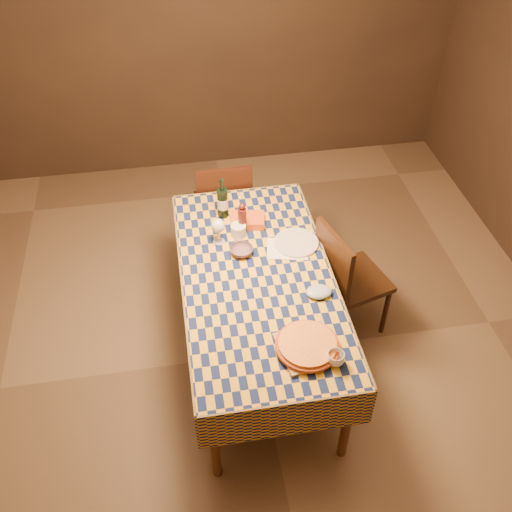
{
  "coord_description": "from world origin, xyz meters",
  "views": [
    {
      "loc": [
        -0.42,
        -2.46,
        3.26
      ],
      "look_at": [
        0.0,
        0.05,
        0.9
      ],
      "focal_mm": 40.0,
      "sensor_mm": 36.0,
      "label": 1
    }
  ],
  "objects_px": {
    "wine_bottle": "(223,202)",
    "chair_right": "(345,276)",
    "chair_far": "(223,205)",
    "pizza": "(307,345)",
    "white_plate": "(296,243)",
    "bowl": "(242,251)",
    "cutting_board": "(307,348)",
    "dining_table": "(257,285)"
  },
  "relations": [
    {
      "from": "cutting_board",
      "to": "chair_right",
      "type": "distance_m",
      "value": 0.91
    },
    {
      "from": "wine_bottle",
      "to": "white_plate",
      "type": "xyz_separation_m",
      "value": [
        0.44,
        -0.37,
        -0.11
      ]
    },
    {
      "from": "bowl",
      "to": "wine_bottle",
      "type": "relative_size",
      "value": 0.48
    },
    {
      "from": "dining_table",
      "to": "wine_bottle",
      "type": "bearing_deg",
      "value": 101.78
    },
    {
      "from": "cutting_board",
      "to": "bowl",
      "type": "height_order",
      "value": "bowl"
    },
    {
      "from": "bowl",
      "to": "dining_table",
      "type": "bearing_deg",
      "value": -74.3
    },
    {
      "from": "cutting_board",
      "to": "chair_right",
      "type": "relative_size",
      "value": 0.32
    },
    {
      "from": "dining_table",
      "to": "chair_right",
      "type": "height_order",
      "value": "chair_right"
    },
    {
      "from": "wine_bottle",
      "to": "cutting_board",
      "type": "bearing_deg",
      "value": -75.98
    },
    {
      "from": "dining_table",
      "to": "cutting_board",
      "type": "xyz_separation_m",
      "value": [
        0.17,
        -0.59,
        0.09
      ]
    },
    {
      "from": "chair_far",
      "to": "chair_right",
      "type": "relative_size",
      "value": 1.0
    },
    {
      "from": "cutting_board",
      "to": "pizza",
      "type": "distance_m",
      "value": 0.03
    },
    {
      "from": "dining_table",
      "to": "bowl",
      "type": "relative_size",
      "value": 12.41
    },
    {
      "from": "dining_table",
      "to": "bowl",
      "type": "height_order",
      "value": "bowl"
    },
    {
      "from": "chair_right",
      "to": "white_plate",
      "type": "bearing_deg",
      "value": 161.28
    },
    {
      "from": "chair_far",
      "to": "dining_table",
      "type": "bearing_deg",
      "value": -85.45
    },
    {
      "from": "pizza",
      "to": "bowl",
      "type": "height_order",
      "value": "pizza"
    },
    {
      "from": "pizza",
      "to": "wine_bottle",
      "type": "bearing_deg",
      "value": 104.02
    },
    {
      "from": "pizza",
      "to": "dining_table",
      "type": "bearing_deg",
      "value": 106.37
    },
    {
      "from": "cutting_board",
      "to": "chair_right",
      "type": "height_order",
      "value": "chair_right"
    },
    {
      "from": "cutting_board",
      "to": "chair_far",
      "type": "bearing_deg",
      "value": 98.85
    },
    {
      "from": "dining_table",
      "to": "chair_far",
      "type": "relative_size",
      "value": 1.98
    },
    {
      "from": "wine_bottle",
      "to": "dining_table",
      "type": "bearing_deg",
      "value": -78.22
    },
    {
      "from": "bowl",
      "to": "chair_right",
      "type": "distance_m",
      "value": 0.75
    },
    {
      "from": "pizza",
      "to": "white_plate",
      "type": "relative_size",
      "value": 1.51
    },
    {
      "from": "bowl",
      "to": "wine_bottle",
      "type": "height_order",
      "value": "wine_bottle"
    },
    {
      "from": "chair_far",
      "to": "chair_right",
      "type": "distance_m",
      "value": 1.17
    },
    {
      "from": "bowl",
      "to": "white_plate",
      "type": "relative_size",
      "value": 0.51
    },
    {
      "from": "dining_table",
      "to": "chair_right",
      "type": "xyz_separation_m",
      "value": [
        0.63,
        0.15,
        -0.17
      ]
    },
    {
      "from": "wine_bottle",
      "to": "chair_right",
      "type": "relative_size",
      "value": 0.33
    },
    {
      "from": "white_plate",
      "to": "chair_right",
      "type": "distance_m",
      "value": 0.43
    },
    {
      "from": "white_plate",
      "to": "bowl",
      "type": "bearing_deg",
      "value": -174.54
    },
    {
      "from": "pizza",
      "to": "white_plate",
      "type": "distance_m",
      "value": 0.87
    },
    {
      "from": "chair_far",
      "to": "white_plate",
      "type": "bearing_deg",
      "value": -64.41
    },
    {
      "from": "chair_right",
      "to": "cutting_board",
      "type": "bearing_deg",
      "value": -121.35
    },
    {
      "from": "pizza",
      "to": "chair_right",
      "type": "relative_size",
      "value": 0.47
    },
    {
      "from": "dining_table",
      "to": "wine_bottle",
      "type": "height_order",
      "value": "wine_bottle"
    },
    {
      "from": "chair_far",
      "to": "cutting_board",
      "type": "bearing_deg",
      "value": -81.15
    },
    {
      "from": "wine_bottle",
      "to": "chair_right",
      "type": "height_order",
      "value": "wine_bottle"
    },
    {
      "from": "cutting_board",
      "to": "pizza",
      "type": "relative_size",
      "value": 0.68
    },
    {
      "from": "chair_far",
      "to": "wine_bottle",
      "type": "bearing_deg",
      "value": -96.08
    },
    {
      "from": "wine_bottle",
      "to": "chair_right",
      "type": "distance_m",
      "value": 0.97
    }
  ]
}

